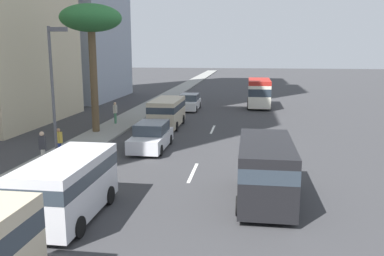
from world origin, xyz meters
The scene contains 15 objects.
ground_plane centered at (31.50, 0.00, 0.00)m, with size 198.00×198.00×0.00m, color #38383A.
sidewalk_right centered at (31.50, 7.69, 0.07)m, with size 162.00×2.69×0.15m, color gray.
lane_stripe_mid centered at (15.90, 0.00, 0.01)m, with size 3.20×0.16×0.01m, color silver.
lane_stripe_far centered at (26.99, 0.00, 0.01)m, with size 3.20×0.16×0.01m, color silver.
minibus_lead centered at (39.76, -3.76, 1.62)m, with size 6.08×2.39×2.94m.
car_second centered at (36.83, 3.27, 0.76)m, with size 4.57×1.97×1.61m.
car_third centered at (20.35, 3.19, 0.78)m, with size 4.61×1.97×1.64m.
van_fourth centered at (27.55, 3.67, 1.28)m, with size 5.21×2.21×2.22m.
van_fifth centered at (12.57, -3.39, 1.40)m, with size 5.27×2.22×2.45m.
van_sixth centered at (9.91, 3.69, 1.30)m, with size 4.89×2.15×2.26m.
pedestrian_near_lamp centered at (17.38, 7.73, 1.03)m, with size 0.30×0.36×1.61m.
pedestrian_mid_block centered at (15.58, 7.73, 1.15)m, with size 0.30×0.36×1.80m.
pedestrian_by_tree centered at (27.73, 7.98, 1.11)m, with size 0.35×0.27×1.73m.
palm_tree centered at (24.42, 8.35, 7.96)m, with size 4.27×4.27×9.00m.
street_lamp centered at (15.11, 6.63, 4.43)m, with size 0.24×0.97×6.96m.
Camera 1 is at (-3.07, -2.62, 6.04)m, focal length 37.47 mm.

